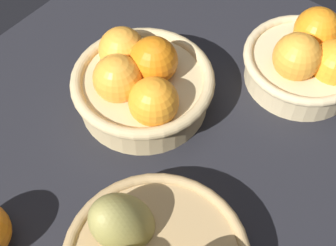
# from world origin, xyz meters

# --- Properties ---
(market_tray) EXTENTS (0.84, 0.72, 0.03)m
(market_tray) POSITION_xyz_m (0.00, 0.00, 0.01)
(market_tray) COLOR black
(market_tray) RESTS_ON ground
(basket_near_right) EXTENTS (0.21, 0.21, 0.12)m
(basket_near_right) POSITION_xyz_m (0.22, -0.15, 0.08)
(basket_near_right) COLOR #D3BC8C
(basket_near_right) RESTS_ON market_tray
(basket_center) EXTENTS (0.24, 0.24, 0.13)m
(basket_center) POSITION_xyz_m (0.00, 0.04, 0.08)
(basket_center) COLOR tan
(basket_center) RESTS_ON market_tray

